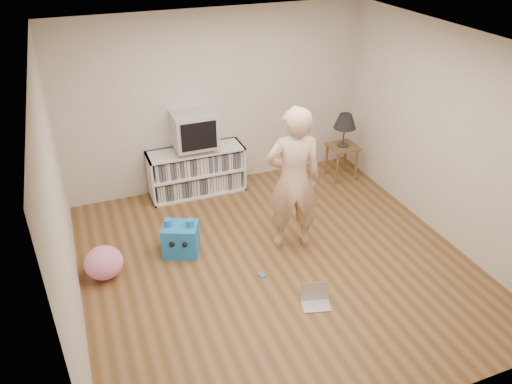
{
  "coord_description": "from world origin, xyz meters",
  "views": [
    {
      "loc": [
        -1.97,
        -4.37,
        3.78
      ],
      "look_at": [
        -0.11,
        0.4,
        0.81
      ],
      "focal_mm": 35.0,
      "sensor_mm": 36.0,
      "label": 1
    }
  ],
  "objects": [
    {
      "name": "table_lamp",
      "position": [
        1.81,
        1.65,
        0.94
      ],
      "size": [
        0.34,
        0.34,
        0.52
      ],
      "color": "#333333",
      "rests_on": "side_table"
    },
    {
      "name": "ground",
      "position": [
        0.0,
        0.0,
        0.0
      ],
      "size": [
        4.5,
        4.5,
        0.0
      ],
      "primitive_type": "plane",
      "color": "brown",
      "rests_on": "ground"
    },
    {
      "name": "plush_blue",
      "position": [
        -1.01,
        0.63,
        0.21
      ],
      "size": [
        0.52,
        0.47,
        0.49
      ],
      "rotation": [
        0.0,
        0.0,
        -0.4
      ],
      "color": "blue",
      "rests_on": "ground"
    },
    {
      "name": "media_unit",
      "position": [
        -0.42,
        2.04,
        0.35
      ],
      "size": [
        1.4,
        0.45,
        0.7
      ],
      "color": "white",
      "rests_on": "ground"
    },
    {
      "name": "dvd_deck",
      "position": [
        -0.42,
        2.02,
        0.73
      ],
      "size": [
        0.45,
        0.35,
        0.07
      ],
      "primitive_type": "cube",
      "color": "gray",
      "rests_on": "media_unit"
    },
    {
      "name": "playing_cards",
      "position": [
        -0.25,
        -0.15,
        0.01
      ],
      "size": [
        0.09,
        0.11,
        0.02
      ],
      "primitive_type": "cube",
      "rotation": [
        0.0,
        0.0,
        0.33
      ],
      "color": "#4770BF",
      "rests_on": "ground"
    },
    {
      "name": "walls",
      "position": [
        0.0,
        0.0,
        1.3
      ],
      "size": [
        4.52,
        4.52,
        2.6
      ],
      "color": "beige",
      "rests_on": "ground"
    },
    {
      "name": "person",
      "position": [
        0.33,
        0.31,
        0.93
      ],
      "size": [
        0.76,
        0.58,
        1.85
      ],
      "primitive_type": "imported",
      "rotation": [
        0.0,
        0.0,
        2.93
      ],
      "color": "beige",
      "rests_on": "ground"
    },
    {
      "name": "plush_pink",
      "position": [
        -1.95,
        0.52,
        0.19
      ],
      "size": [
        0.58,
        0.58,
        0.38
      ],
      "primitive_type": "ellipsoid",
      "rotation": [
        0.0,
        0.0,
        -0.37
      ],
      "color": "pink",
      "rests_on": "ground"
    },
    {
      "name": "ceiling",
      "position": [
        0.0,
        0.0,
        2.6
      ],
      "size": [
        4.5,
        4.5,
        0.01
      ],
      "primitive_type": "cube",
      "color": "white",
      "rests_on": "walls"
    },
    {
      "name": "crt_tv",
      "position": [
        -0.42,
        2.02,
        1.02
      ],
      "size": [
        0.6,
        0.53,
        0.5
      ],
      "color": "#B1B1B7",
      "rests_on": "dvd_deck"
    },
    {
      "name": "side_table",
      "position": [
        1.81,
        1.65,
        0.42
      ],
      "size": [
        0.42,
        0.42,
        0.55
      ],
      "color": "brown",
      "rests_on": "ground"
    },
    {
      "name": "laptop",
      "position": [
        0.12,
        -0.78,
        0.06
      ],
      "size": [
        0.36,
        0.32,
        0.21
      ],
      "rotation": [
        0.0,
        0.0,
        -0.26
      ],
      "color": "silver",
      "rests_on": "ground"
    }
  ]
}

